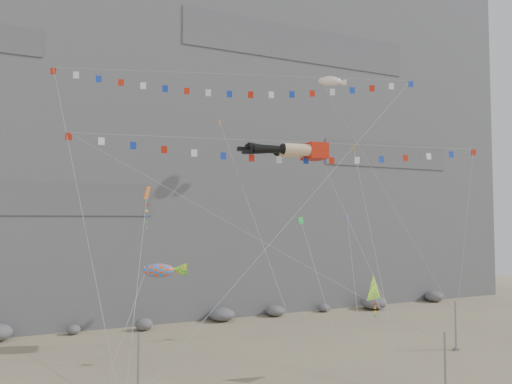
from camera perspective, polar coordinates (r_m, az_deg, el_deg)
ground at (r=36.64m, az=6.11°, el=-19.21°), size 120.00×120.00×0.00m
cliff at (r=66.50m, az=-8.51°, el=9.78°), size 80.00×28.00×50.00m
talus_boulders at (r=51.47m, az=-3.93°, el=-13.84°), size 60.00×3.00×1.20m
anchor_pole_left at (r=28.88m, az=-13.32°, el=-19.36°), size 0.12×0.12×4.08m
anchor_pole_center at (r=30.78m, az=20.82°, el=-18.37°), size 0.12×0.12×3.92m
anchor_pole_right at (r=43.03m, az=21.86°, el=-13.99°), size 0.12×0.12×3.78m
legs_kite at (r=40.23m, az=4.15°, el=4.74°), size 7.30×14.75×20.37m
flag_banner_upper at (r=42.53m, az=-1.84°, el=13.24°), size 28.43×15.42×27.04m
flag_banner_lower at (r=40.44m, az=4.22°, el=5.71°), size 33.47×8.65×20.58m
harlequin_kite at (r=32.76m, az=-12.34°, el=-0.15°), size 3.48×7.49×13.73m
fish_windsock at (r=31.33m, az=-11.07°, el=-8.84°), size 5.78×4.16×8.67m
delta_kite at (r=33.66m, az=13.45°, el=-11.01°), size 2.87×5.36×7.49m
blimp_windsock at (r=52.21m, az=8.46°, el=12.34°), size 6.05×14.96×28.02m
small_kite_a at (r=42.94m, az=-3.91°, el=7.21°), size 1.00×15.61×23.79m
small_kite_b at (r=43.76m, az=10.43°, el=-3.33°), size 6.86×11.21×16.02m
small_kite_c at (r=36.03m, az=5.22°, el=-3.52°), size 1.84×8.62×12.88m
small_kite_d at (r=48.04m, az=11.15°, el=4.64°), size 8.34×15.94×24.04m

